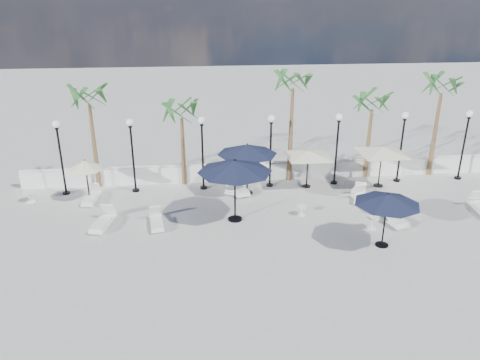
{
  "coord_description": "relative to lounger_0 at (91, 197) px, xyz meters",
  "views": [
    {
      "loc": [
        -3.83,
        -16.15,
        9.58
      ],
      "look_at": [
        -1.85,
        3.78,
        1.5
      ],
      "focal_mm": 35.0,
      "sensor_mm": 36.0,
      "label": 1
    }
  ],
  "objects": [
    {
      "name": "side_table_2",
      "position": [
        12.7,
        -4.16,
        0.1
      ],
      "size": [
        0.54,
        0.54,
        0.53
      ],
      "color": "silver",
      "rests_on": "ground"
    },
    {
      "name": "parasol_navy_mid",
      "position": [
        7.72,
        0.17,
        2.14
      ],
      "size": [
        3.0,
        3.0,
        2.69
      ],
      "color": "black",
      "rests_on": "ground"
    },
    {
      "name": "lounger_0",
      "position": [
        0.0,
        0.0,
        0.0
      ],
      "size": [
        0.72,
        1.8,
        0.66
      ],
      "rotation": [
        0.0,
        0.0,
        -0.08
      ],
      "color": "silver",
      "rests_on": "ground"
    },
    {
      "name": "parasol_cream_sq_b",
      "position": [
        14.77,
        0.48,
        1.93
      ],
      "size": [
        4.64,
        4.64,
        2.33
      ],
      "color": "black",
      "rests_on": "ground"
    },
    {
      "name": "lamppost_0",
      "position": [
        -1.47,
        1.05,
        2.27
      ],
      "size": [
        0.36,
        0.36,
        3.84
      ],
      "color": "black",
      "rests_on": "ground"
    },
    {
      "name": "lounger_6",
      "position": [
        13.27,
        -1.76,
        0.03
      ],
      "size": [
        0.92,
        2.03,
        0.73
      ],
      "rotation": [
        0.0,
        0.0,
        0.15
      ],
      "color": "silver",
      "rests_on": "ground"
    },
    {
      "name": "palm_4",
      "position": [
        18.23,
        1.85,
        4.51
      ],
      "size": [
        2.6,
        2.6,
        5.7
      ],
      "color": "brown",
      "rests_on": "ground"
    },
    {
      "name": "parasol_cream_sq_a",
      "position": [
        10.95,
        0.75,
        1.77
      ],
      "size": [
        4.38,
        4.38,
        2.15
      ],
      "color": "black",
      "rests_on": "ground"
    },
    {
      "name": "palm_3",
      "position": [
        14.53,
        1.85,
        3.73
      ],
      "size": [
        2.6,
        2.6,
        4.9
      ],
      "color": "brown",
      "rests_on": "ground"
    },
    {
      "name": "ground",
      "position": [
        9.03,
        -5.45,
        -0.22
      ],
      "size": [
        100.0,
        100.0,
        0.0
      ],
      "primitive_type": "plane",
      "color": "#A9AAA5",
      "rests_on": "ground"
    },
    {
      "name": "side_table_0",
      "position": [
        -2.97,
        0.18,
        0.12
      ],
      "size": [
        0.58,
        0.58,
        0.56
      ],
      "color": "silver",
      "rests_on": "ground"
    },
    {
      "name": "lounger_7",
      "position": [
        13.22,
        -1.09,
        -0.01
      ],
      "size": [
        1.1,
        1.79,
        0.64
      ],
      "rotation": [
        0.0,
        0.0,
        -0.35
      ],
      "color": "silver",
      "rests_on": "ground"
    },
    {
      "name": "lamppost_4",
      "position": [
        12.53,
        1.05,
        2.27
      ],
      "size": [
        0.36,
        0.36,
        3.84
      ],
      "color": "black",
      "rests_on": "ground"
    },
    {
      "name": "parasol_navy_left",
      "position": [
        6.85,
        -2.72,
        2.34
      ],
      "size": [
        3.3,
        3.3,
        2.91
      ],
      "color": "black",
      "rests_on": "ground"
    },
    {
      "name": "lamppost_5",
      "position": [
        16.03,
        1.05,
        2.27
      ],
      "size": [
        0.36,
        0.36,
        3.84
      ],
      "color": "black",
      "rests_on": "ground"
    },
    {
      "name": "lounger_5",
      "position": [
        7.23,
        0.48,
        0.04
      ],
      "size": [
        1.21,
        2.2,
        0.79
      ],
      "rotation": [
        0.0,
        0.0,
        0.27
      ],
      "color": "silver",
      "rests_on": "ground"
    },
    {
      "name": "lamppost_6",
      "position": [
        19.53,
        1.05,
        2.27
      ],
      "size": [
        0.36,
        0.36,
        3.84
      ],
      "color": "black",
      "rests_on": "ground"
    },
    {
      "name": "balustrade",
      "position": [
        9.03,
        2.05,
        0.25
      ],
      "size": [
        26.0,
        0.3,
        1.01
      ],
      "color": "white",
      "rests_on": "ground"
    },
    {
      "name": "side_table_1",
      "position": [
        9.96,
        -2.56,
        0.05
      ],
      "size": [
        0.46,
        0.46,
        0.45
      ],
      "color": "silver",
      "rests_on": "ground"
    },
    {
      "name": "lamppost_1",
      "position": [
        2.03,
        1.05,
        2.27
      ],
      "size": [
        0.36,
        0.36,
        3.84
      ],
      "color": "black",
      "rests_on": "ground"
    },
    {
      "name": "lounger_1",
      "position": [
        1.04,
        -2.78,
        0.02
      ],
      "size": [
        1.0,
        1.98,
        0.71
      ],
      "rotation": [
        0.0,
        0.0,
        -0.21
      ],
      "color": "silver",
      "rests_on": "ground"
    },
    {
      "name": "palm_0",
      "position": [
        0.03,
        1.85,
        4.31
      ],
      "size": [
        2.6,
        2.6,
        5.5
      ],
      "color": "brown",
      "rests_on": "ground"
    },
    {
      "name": "lounger_4",
      "position": [
        13.74,
        -3.54,
        0.04
      ],
      "size": [
        1.16,
        2.16,
        0.77
      ],
      "rotation": [
        0.0,
        0.0,
        0.25
      ],
      "color": "silver",
      "rests_on": "ground"
    },
    {
      "name": "parasol_navy_right",
      "position": [
        12.58,
        -5.61,
        1.83
      ],
      "size": [
        2.61,
        2.61,
        2.34
      ],
      "color": "black",
      "rests_on": "ground"
    },
    {
      "name": "palm_1",
      "position": [
        4.53,
        1.85,
        3.53
      ],
      "size": [
        2.6,
        2.6,
        4.7
      ],
      "color": "brown",
      "rests_on": "ground"
    },
    {
      "name": "lounger_2",
      "position": [
        3.35,
        -2.96,
        -0.01
      ],
      "size": [
        0.78,
        1.75,
        0.63
      ],
      "rotation": [
        0.0,
        0.0,
        0.14
      ],
      "color": "silver",
      "rests_on": "ground"
    },
    {
      "name": "parasol_cream_small",
      "position": [
        -0.11,
        0.09,
        1.62
      ],
      "size": [
        1.76,
        1.76,
        2.16
      ],
      "color": "black",
      "rests_on": "ground"
    },
    {
      "name": "lamppost_2",
      "position": [
        5.53,
        1.05,
        2.27
      ],
      "size": [
        0.36,
        0.36,
        3.84
      ],
      "color": "black",
      "rests_on": "ground"
    },
    {
      "name": "palm_2",
      "position": [
        10.23,
        1.85,
        4.89
      ],
      "size": [
        2.6,
        2.6,
        6.1
      ],
      "color": "brown",
      "rests_on": "ground"
    },
    {
      "name": "lounger_3",
      "position": [
        7.26,
        0.77,
        0.03
      ],
      "size": [
        1.42,
        2.11,
        0.76
      ],
      "rotation": [
        0.0,
        0.0,
        -0.42
      ],
      "color": "silver",
      "rests_on": "ground"
    },
    {
      "name": "lamppost_3",
      "position": [
        9.03,
        1.05,
        2.27
      ],
      "size": [
        0.36,
        0.36,
        3.84
      ],
      "color": "black",
      "rests_on": "ground"
    }
  ]
}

